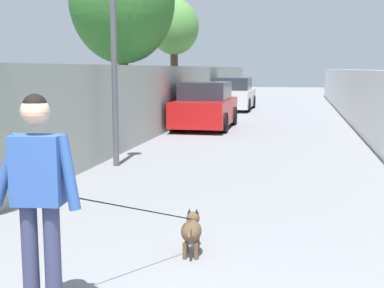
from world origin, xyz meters
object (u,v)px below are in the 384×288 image
(dog, at_px, (191,230))
(car_far, at_px, (234,95))
(tree_left_near, at_px, (122,0))
(tree_left_far, at_px, (174,28))
(lamp_post, at_px, (114,31))
(person_skateboarder, at_px, (38,186))
(car_near, at_px, (205,107))

(dog, bearing_deg, car_far, 5.63)
(tree_left_near, height_order, dog, tree_left_near)
(tree_left_far, relative_size, lamp_post, 1.24)
(dog, bearing_deg, lamp_post, 28.31)
(tree_left_far, height_order, person_skateboarder, tree_left_far)
(tree_left_near, relative_size, tree_left_far, 1.23)
(tree_left_near, distance_m, person_skateboarder, 12.55)
(lamp_post, bearing_deg, person_skateboarder, -165.16)
(tree_left_near, relative_size, car_far, 1.39)
(person_skateboarder, height_order, car_far, person_skateboarder)
(tree_left_far, height_order, dog, tree_left_far)
(tree_left_near, relative_size, dog, 3.04)
(tree_left_near, height_order, lamp_post, tree_left_near)
(lamp_post, bearing_deg, tree_left_near, 17.18)
(tree_left_far, bearing_deg, dog, -165.89)
(tree_left_far, xyz_separation_m, lamp_post, (-11.36, -1.50, -0.91))
(lamp_post, distance_m, car_near, 7.33)
(dog, relative_size, car_far, 0.46)
(tree_left_far, distance_m, person_skateboarder, 18.20)
(car_near, xyz_separation_m, car_far, (7.94, 0.00, 0.00))
(tree_left_far, xyz_separation_m, dog, (-16.08, -4.04, -3.35))
(person_skateboarder, distance_m, dog, 2.03)
(lamp_post, bearing_deg, tree_left_far, 7.52)
(person_skateboarder, relative_size, car_near, 0.44)
(car_far, bearing_deg, lamp_post, 177.70)
(tree_left_near, relative_size, lamp_post, 1.52)
(dog, bearing_deg, person_skateboarder, 152.87)
(dog, bearing_deg, tree_left_near, 22.61)
(tree_left_near, height_order, car_near, tree_left_near)
(lamp_post, xyz_separation_m, person_skateboarder, (-6.37, -1.69, -1.62))
(tree_left_near, distance_m, tree_left_far, 6.01)
(lamp_post, height_order, car_far, lamp_post)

